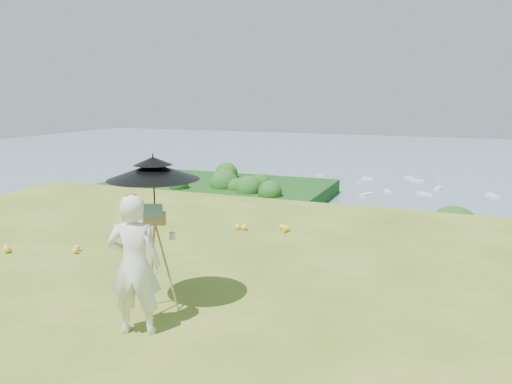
% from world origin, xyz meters
% --- Properties ---
extents(ground, '(14.00, 14.00, 0.00)m').
position_xyz_m(ground, '(0.00, 0.00, 0.00)').
color(ground, '#4F681D').
rests_on(ground, ground).
extents(shoreline_tier, '(170.00, 28.00, 8.00)m').
position_xyz_m(shoreline_tier, '(0.00, 75.00, -36.00)').
color(shoreline_tier, '#706A5A').
rests_on(shoreline_tier, bay_water).
extents(bay_water, '(700.00, 700.00, 0.00)m').
position_xyz_m(bay_water, '(0.00, 240.00, -34.00)').
color(bay_water, slate).
rests_on(bay_water, ground).
extents(peninsula, '(90.00, 60.00, 12.00)m').
position_xyz_m(peninsula, '(-75.00, 155.00, -29.00)').
color(peninsula, '#10380F').
rests_on(peninsula, bay_water).
extents(slope_trees, '(110.00, 50.00, 6.00)m').
position_xyz_m(slope_trees, '(0.00, 35.00, -15.00)').
color(slope_trees, '#1C5419').
rests_on(slope_trees, forest_slope).
extents(harbor_town, '(110.00, 22.00, 5.00)m').
position_xyz_m(harbor_town, '(0.00, 75.00, -29.50)').
color(harbor_town, silver).
rests_on(harbor_town, shoreline_tier).
extents(moored_boats, '(140.00, 140.00, 0.70)m').
position_xyz_m(moored_boats, '(-12.50, 161.00, -33.65)').
color(moored_boats, white).
rests_on(moored_boats, bay_water).
extents(wildflowers, '(10.00, 10.50, 0.12)m').
position_xyz_m(wildflowers, '(0.00, 0.25, 0.06)').
color(wildflowers, yellow).
rests_on(wildflowers, ground).
extents(painter, '(0.72, 0.59, 1.69)m').
position_xyz_m(painter, '(1.55, -0.92, 0.84)').
color(painter, white).
rests_on(painter, ground).
extents(field_easel, '(0.71, 0.71, 1.45)m').
position_xyz_m(field_easel, '(1.45, -0.32, 0.73)').
color(field_easel, brown).
rests_on(field_easel, ground).
extents(sun_umbrella, '(1.51, 1.51, 0.88)m').
position_xyz_m(sun_umbrella, '(1.44, -0.29, 1.64)').
color(sun_umbrella, black).
rests_on(sun_umbrella, field_easel).
extents(painter_cap, '(0.26, 0.29, 0.10)m').
position_xyz_m(painter_cap, '(1.55, -0.92, 1.64)').
color(painter_cap, '#C56C76').
rests_on(painter_cap, painter).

